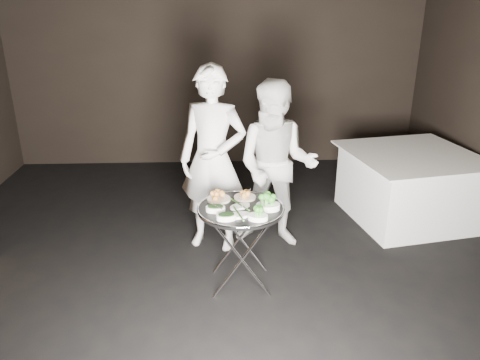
{
  "coord_description": "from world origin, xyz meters",
  "views": [
    {
      "loc": [
        0.05,
        -3.47,
        2.43
      ],
      "look_at": [
        0.21,
        0.27,
        0.95
      ],
      "focal_mm": 35.0,
      "sensor_mm": 36.0,
      "label": 1
    }
  ],
  "objects_px": {
    "tray_stand": "(241,243)",
    "waiter_right": "(276,166)",
    "waiter_left": "(213,160)",
    "serving_tray": "(241,209)",
    "dining_table": "(409,186)"
  },
  "relations": [
    {
      "from": "serving_tray",
      "to": "waiter_right",
      "type": "bearing_deg",
      "value": 63.03
    },
    {
      "from": "tray_stand",
      "to": "waiter_right",
      "type": "height_order",
      "value": "waiter_right"
    },
    {
      "from": "waiter_left",
      "to": "tray_stand",
      "type": "bearing_deg",
      "value": -55.02
    },
    {
      "from": "waiter_left",
      "to": "waiter_right",
      "type": "distance_m",
      "value": 0.64
    },
    {
      "from": "tray_stand",
      "to": "dining_table",
      "type": "distance_m",
      "value": 2.37
    },
    {
      "from": "waiter_left",
      "to": "serving_tray",
      "type": "bearing_deg",
      "value": -55.02
    },
    {
      "from": "serving_tray",
      "to": "waiter_right",
      "type": "relative_size",
      "value": 0.44
    },
    {
      "from": "tray_stand",
      "to": "waiter_left",
      "type": "distance_m",
      "value": 0.94
    },
    {
      "from": "tray_stand",
      "to": "waiter_right",
      "type": "xyz_separation_m",
      "value": [
        0.39,
        0.77,
        0.44
      ]
    },
    {
      "from": "waiter_left",
      "to": "waiter_right",
      "type": "height_order",
      "value": "waiter_left"
    },
    {
      "from": "serving_tray",
      "to": "waiter_right",
      "type": "distance_m",
      "value": 0.87
    },
    {
      "from": "waiter_left",
      "to": "dining_table",
      "type": "xyz_separation_m",
      "value": [
        2.23,
        0.53,
        -0.53
      ]
    },
    {
      "from": "serving_tray",
      "to": "waiter_left",
      "type": "relative_size",
      "value": 0.4
    },
    {
      "from": "tray_stand",
      "to": "waiter_left",
      "type": "relative_size",
      "value": 0.4
    },
    {
      "from": "tray_stand",
      "to": "dining_table",
      "type": "height_order",
      "value": "dining_table"
    }
  ]
}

